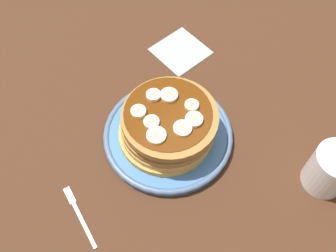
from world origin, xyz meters
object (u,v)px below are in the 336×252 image
(plate, at_px, (168,135))
(banana_slice_5, at_px, (169,95))
(banana_slice_1, at_px, (138,112))
(banana_slice_3, at_px, (152,96))
(banana_slice_4, at_px, (151,121))
(napkin, at_px, (181,51))
(pancake_stack, at_px, (168,124))
(fork, at_px, (78,213))
(coffee_mug, at_px, (332,168))
(banana_slice_0, at_px, (192,106))
(banana_slice_2, at_px, (181,130))
(banana_slice_7, at_px, (194,120))
(banana_slice_6, at_px, (156,135))

(plate, bearing_deg, banana_slice_5, 50.20)
(banana_slice_1, distance_m, banana_slice_3, 0.04)
(banana_slice_4, distance_m, napkin, 0.28)
(pancake_stack, bearing_deg, fork, -172.73)
(coffee_mug, height_order, fork, coffee_mug)
(banana_slice_1, height_order, fork, banana_slice_1)
(pancake_stack, relative_size, banana_slice_0, 7.31)
(banana_slice_0, height_order, banana_slice_2, banana_slice_0)
(banana_slice_2, xyz_separation_m, fork, (-0.22, 0.01, -0.09))
(banana_slice_7, distance_m, napkin, 0.27)
(banana_slice_2, relative_size, banana_slice_4, 1.18)
(banana_slice_0, xyz_separation_m, banana_slice_3, (-0.05, 0.06, 0.00))
(banana_slice_0, xyz_separation_m, banana_slice_2, (-0.05, -0.03, -0.00))
(plate, xyz_separation_m, banana_slice_4, (-0.04, 0.00, 0.08))
(banana_slice_1, bearing_deg, napkin, 33.76)
(pancake_stack, height_order, banana_slice_0, banana_slice_0)
(banana_slice_3, bearing_deg, banana_slice_0, -52.11)
(banana_slice_0, xyz_separation_m, banana_slice_6, (-0.09, -0.01, -0.00))
(banana_slice_6, bearing_deg, plate, 30.83)
(banana_slice_4, bearing_deg, fork, -170.30)
(banana_slice_3, bearing_deg, banana_slice_1, -161.24)
(banana_slice_5, relative_size, coffee_mug, 0.29)
(coffee_mug, relative_size, napkin, 1.05)
(banana_slice_2, xyz_separation_m, napkin, (0.17, 0.21, -0.09))
(banana_slice_4, bearing_deg, banana_slice_0, -12.41)
(plate, bearing_deg, banana_slice_3, 95.06)
(banana_slice_1, bearing_deg, banana_slice_7, -46.31)
(banana_slice_6, bearing_deg, fork, -179.30)
(banana_slice_3, relative_size, napkin, 0.25)
(banana_slice_3, bearing_deg, banana_slice_6, -119.89)
(plate, relative_size, coffee_mug, 2.24)
(banana_slice_0, height_order, banana_slice_7, same)
(fork, bearing_deg, banana_slice_7, -2.68)
(napkin, bearing_deg, banana_slice_7, -122.71)
(banana_slice_5, bearing_deg, banana_slice_4, -156.84)
(banana_slice_4, distance_m, coffee_mug, 0.34)
(pancake_stack, height_order, coffee_mug, coffee_mug)
(banana_slice_6, xyz_separation_m, coffee_mug, (0.23, -0.22, -0.05))
(banana_slice_6, bearing_deg, banana_slice_1, 87.12)
(banana_slice_3, bearing_deg, banana_slice_2, -89.94)
(plate, bearing_deg, pancake_stack, -137.67)
(banana_slice_2, bearing_deg, napkin, 51.94)
(banana_slice_7, distance_m, coffee_mug, 0.26)
(coffee_mug, bearing_deg, pancake_stack, 126.62)
(banana_slice_4, height_order, banana_slice_5, banana_slice_5)
(banana_slice_0, height_order, banana_slice_1, same)
(banana_slice_5, relative_size, napkin, 0.30)
(plate, relative_size, pancake_stack, 1.34)
(pancake_stack, xyz_separation_m, banana_slice_7, (0.03, -0.04, 0.04))
(coffee_mug, relative_size, fork, 0.89)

